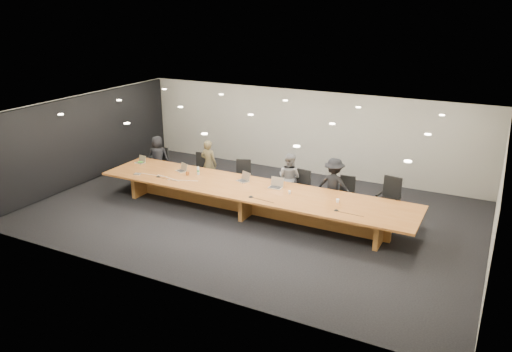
{
  "coord_description": "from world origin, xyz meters",
  "views": [
    {
      "loc": [
        5.88,
        -11.19,
        5.53
      ],
      "look_at": [
        0.0,
        0.3,
        1.0
      ],
      "focal_mm": 35.0,
      "sensor_mm": 36.0,
      "label": 1
    }
  ],
  "objects": [
    {
      "name": "left_wall_panel",
      "position": [
        -5.94,
        0.0,
        1.37
      ],
      "size": [
        0.08,
        7.84,
        2.74
      ],
      "primitive_type": "cube",
      "color": "black",
      "rests_on": "ground"
    },
    {
      "name": "amber_mug",
      "position": [
        -2.13,
        0.09,
        0.81
      ],
      "size": [
        0.12,
        0.12,
        0.11
      ],
      "primitive_type": "cylinder",
      "rotation": [
        0.0,
        0.0,
        -0.39
      ],
      "color": "brown",
      "rests_on": "conference_table"
    },
    {
      "name": "chair_mid_left",
      "position": [
        -0.92,
        1.2,
        0.53
      ],
      "size": [
        0.68,
        0.68,
        1.06
      ],
      "primitive_type": null,
      "rotation": [
        0.0,
        0.0,
        0.33
      ],
      "color": "black",
      "rests_on": "ground"
    },
    {
      "name": "mic_right",
      "position": [
        2.56,
        -0.43,
        0.77
      ],
      "size": [
        0.13,
        0.13,
        0.03
      ],
      "primitive_type": "cone",
      "rotation": [
        0.0,
        0.0,
        -0.08
      ],
      "color": "black",
      "rests_on": "conference_table"
    },
    {
      "name": "back_wall",
      "position": [
        0.0,
        4.0,
        1.4
      ],
      "size": [
        12.0,
        0.02,
        2.8
      ],
      "primitive_type": "cube",
      "color": "#B2ACA2",
      "rests_on": "ground"
    },
    {
      "name": "ground",
      "position": [
        0.0,
        0.0,
        0.0
      ],
      "size": [
        12.0,
        12.0,
        0.0
      ],
      "primitive_type": "plane",
      "color": "black",
      "rests_on": "ground"
    },
    {
      "name": "laptop_b",
      "position": [
        -2.51,
        0.3,
        0.87
      ],
      "size": [
        0.37,
        0.32,
        0.24
      ],
      "primitive_type": null,
      "rotation": [
        0.0,
        0.0,
        -0.41
      ],
      "color": "#BBAC8E",
      "rests_on": "conference_table"
    },
    {
      "name": "av_box",
      "position": [
        -3.48,
        -0.52,
        0.76
      ],
      "size": [
        0.22,
        0.19,
        0.03
      ],
      "primitive_type": "cube",
      "rotation": [
        0.0,
        0.0,
        0.28
      ],
      "color": "#B3B4B8",
      "rests_on": "conference_table"
    },
    {
      "name": "person_a",
      "position": [
        -4.1,
        1.25,
        0.71
      ],
      "size": [
        0.8,
        0.66,
        1.41
      ],
      "primitive_type": "imported",
      "rotation": [
        0.0,
        0.0,
        3.49
      ],
      "color": "black",
      "rests_on": "ground"
    },
    {
      "name": "laptop_c",
      "position": [
        -0.45,
        0.35,
        0.88
      ],
      "size": [
        0.4,
        0.35,
        0.26
      ],
      "primitive_type": null,
      "rotation": [
        0.0,
        0.0,
        -0.4
      ],
      "color": "tan",
      "rests_on": "conference_table"
    },
    {
      "name": "lime_gadget",
      "position": [
        -4.12,
        0.4,
        0.78
      ],
      "size": [
        0.17,
        0.13,
        0.02
      ],
      "primitive_type": "cube",
      "rotation": [
        0.0,
        0.0,
        0.39
      ],
      "color": "#55BF32",
      "rests_on": "notepad"
    },
    {
      "name": "paper_cup_far",
      "position": [
        2.42,
        0.07,
        0.8
      ],
      "size": [
        0.09,
        0.09,
        0.09
      ],
      "primitive_type": "cone",
      "rotation": [
        0.0,
        0.0,
        -0.21
      ],
      "color": "white",
      "rests_on": "conference_table"
    },
    {
      "name": "laptop_a",
      "position": [
        -4.12,
        0.38,
        0.87
      ],
      "size": [
        0.32,
        0.25,
        0.23
      ],
      "primitive_type": null,
      "rotation": [
        0.0,
        0.0,
        -0.15
      ],
      "color": "#C1B293",
      "rests_on": "conference_table"
    },
    {
      "name": "chair_right",
      "position": [
        2.26,
        1.3,
        0.51
      ],
      "size": [
        0.56,
        0.56,
        1.01
      ],
      "primitive_type": null,
      "rotation": [
        0.0,
        0.0,
        0.1
      ],
      "color": "black",
      "rests_on": "ground"
    },
    {
      "name": "person_d",
      "position": [
        1.95,
        1.17,
        0.77
      ],
      "size": [
        1.01,
        0.6,
        1.54
      ],
      "primitive_type": "imported",
      "rotation": [
        0.0,
        0.0,
        3.11
      ],
      "color": "black",
      "rests_on": "ground"
    },
    {
      "name": "notepad",
      "position": [
        -4.14,
        0.38,
        0.76
      ],
      "size": [
        0.25,
        0.2,
        0.01
      ],
      "primitive_type": "cube",
      "rotation": [
        0.0,
        0.0,
        -0.04
      ],
      "color": "white",
      "rests_on": "conference_table"
    },
    {
      "name": "person_c",
      "position": [
        0.58,
        1.27,
        0.73
      ],
      "size": [
        0.82,
        0.7,
        1.47
      ],
      "primitive_type": "imported",
      "rotation": [
        0.0,
        0.0,
        2.92
      ],
      "color": "#5D5D60",
      "rests_on": "ground"
    },
    {
      "name": "chair_far_right",
      "position": [
        3.42,
        1.33,
        0.58
      ],
      "size": [
        0.68,
        0.68,
        1.17
      ],
      "primitive_type": null,
      "rotation": [
        0.0,
        0.0,
        -0.15
      ],
      "color": "black",
      "rests_on": "ground"
    },
    {
      "name": "laptop_d",
      "position": [
        0.59,
        0.3,
        0.89
      ],
      "size": [
        0.36,
        0.27,
        0.28
      ],
      "primitive_type": null,
      "rotation": [
        0.0,
        0.0,
        0.02
      ],
      "color": "tan",
      "rests_on": "conference_table"
    },
    {
      "name": "conference_table",
      "position": [
        0.0,
        0.0,
        0.52
      ],
      "size": [
        9.0,
        1.8,
        0.75
      ],
      "color": "brown",
      "rests_on": "ground"
    },
    {
      "name": "water_bottle",
      "position": [
        -1.89,
        0.28,
        0.87
      ],
      "size": [
        0.09,
        0.09,
        0.23
      ],
      "primitive_type": "cylinder",
      "rotation": [
        0.0,
        0.0,
        -0.35
      ],
      "color": "#ABBBB8",
      "rests_on": "conference_table"
    },
    {
      "name": "person_b",
      "position": [
        -2.15,
        1.27,
        0.76
      ],
      "size": [
        0.56,
        0.37,
        1.52
      ],
      "primitive_type": "imported",
      "rotation": [
        0.0,
        0.0,
        3.13
      ],
      "color": "#3F3722",
      "rests_on": "ground"
    },
    {
      "name": "chair_left",
      "position": [
        -2.49,
        1.29,
        0.52
      ],
      "size": [
        0.6,
        0.6,
        1.04
      ],
      "primitive_type": null,
      "rotation": [
        0.0,
        0.0,
        0.14
      ],
      "color": "black",
      "rests_on": "ground"
    },
    {
      "name": "chair_mid_right",
      "position": [
        0.95,
        1.17,
        0.52
      ],
      "size": [
        0.59,
        0.59,
        1.04
      ],
      "primitive_type": null,
      "rotation": [
        0.0,
        0.0,
        -0.13
      ],
      "color": "black",
      "rests_on": "ground"
    },
    {
      "name": "paper_cup_near",
      "position": [
        1.11,
        0.07,
        0.79
      ],
      "size": [
        0.09,
        0.09,
        0.08
      ],
      "primitive_type": "cone",
      "rotation": [
        0.0,
        0.0,
        -0.39
      ],
      "color": "silver",
      "rests_on": "conference_table"
    },
    {
      "name": "chair_far_left",
      "position": [
        -4.1,
        1.31,
        0.5
      ],
      "size": [
        0.56,
        0.56,
        1.0
      ],
      "primitive_type": null,
      "rotation": [
        0.0,
        0.0,
        -0.1
      ],
      "color": "black",
      "rests_on": "ground"
    },
    {
      "name": "mic_center",
      "position": [
        0.31,
        -0.59,
        0.77
      ],
      "size": [
        0.17,
        0.17,
        0.03
      ],
      "primitive_type": "cone",
      "rotation": [
        0.0,
        0.0,
        -0.28
      ],
      "color": "black",
      "rests_on": "conference_table"
    },
    {
      "name": "mic_left",
      "position": [
        -2.8,
        -0.42,
        0.77
      ],
      "size": [
        0.15,
        0.15,
        0.03
      ],
      "primitive_type": "cone",
      "rotation": [
        0.0,
        0.0,
        0.27
      ],
      "color": "black",
      "rests_on": "conference_table"
    }
  ]
}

